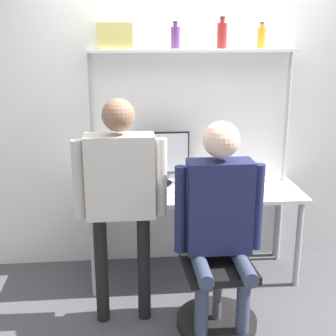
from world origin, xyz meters
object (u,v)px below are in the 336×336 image
laptop (201,187)px  bottle_purple (175,37)px  person_standing (120,185)px  monitor (161,156)px  person_seated (220,211)px  bottle_red (222,35)px  storage_box (115,36)px  office_chair (216,286)px  cell_phone (233,196)px  bottle_amber (262,37)px

laptop → bottle_purple: bearing=120.1°
person_standing → monitor: bearing=67.1°
laptop → person_standing: size_ratio=0.21×
person_seated → person_standing: (-0.64, 0.15, 0.15)m
bottle_red → storage_box: size_ratio=0.91×
office_chair → laptop: bearing=91.7°
laptop → storage_box: 1.34m
monitor → cell_phone: 0.70m
office_chair → storage_box: bearing=126.2°
monitor → office_chair: bearing=-71.4°
office_chair → bottle_amber: (0.49, 0.90, 1.66)m
cell_phone → person_standing: size_ratio=0.10×
office_chair → bottle_amber: bottle_amber is taller
bottle_amber → bottle_red: (-0.32, 0.00, 0.02)m
cell_phone → storage_box: size_ratio=0.57×
monitor → person_seated: 1.00m
cell_phone → person_standing: (-0.86, -0.41, 0.25)m
bottle_amber → storage_box: bottle_amber is taller
bottle_red → bottle_purple: (-0.37, 0.00, -0.02)m
bottle_amber → bottle_purple: bottle_purple is taller
monitor → laptop: bearing=-47.0°
bottle_red → cell_phone: bearing=-82.8°
cell_phone → office_chair: 0.73m
cell_phone → person_seated: person_seated is taller
laptop → person_seated: 0.64m
person_seated → storage_box: 1.58m
bottle_purple → storage_box: bottle_purple is taller
bottle_amber → bottle_purple: 0.68m
person_standing → storage_box: (-0.01, 0.79, 0.95)m
monitor → person_seated: person_seated is taller
person_standing → person_seated: bearing=-13.2°
office_chair → person_seated: person_seated is taller
person_seated → monitor: bearing=108.0°
bottle_amber → bottle_red: size_ratio=0.83×
bottle_purple → bottle_amber: bearing=0.0°
monitor → cell_phone: bearing=-36.3°
laptop → office_chair: 0.80m
person_standing → storage_box: storage_box is taller
laptop → storage_box: (-0.64, 0.30, 1.14)m
office_chair → storage_box: (-0.66, 0.90, 1.67)m
person_seated → bottle_red: 1.46m
monitor → person_standing: person_standing is taller
person_standing → bottle_red: bearing=44.0°
monitor → person_seated: size_ratio=0.32×
person_seated → cell_phone: bearing=68.3°
office_chair → bottle_purple: 1.89m
monitor → bottle_red: (0.48, -0.01, 0.97)m
office_chair → bottle_red: bottle_red is taller
office_chair → bottle_red: (0.18, 0.90, 1.67)m
office_chair → bottle_purple: (-0.19, 0.90, 1.66)m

